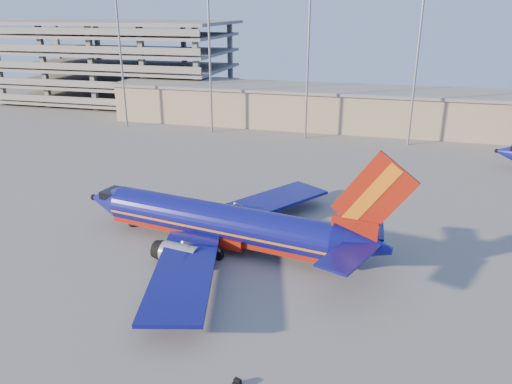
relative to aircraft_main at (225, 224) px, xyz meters
The scene contains 5 objects.
ground 7.41m from the aircraft_main, 41.48° to the left, with size 220.00×220.00×0.00m, color slate.
terminal_building 64.38m from the aircraft_main, 76.38° to the left, with size 122.00×16.00×8.50m.
parking_garage 97.42m from the aircraft_main, 125.88° to the left, with size 62.00×32.00×21.40m.
light_mast_row 53.64m from the aircraft_main, 78.65° to the left, with size 101.60×1.60×28.65m.
aircraft_main is the anchor object (origin of this frame).
Camera 1 is at (11.01, -51.65, 25.07)m, focal length 35.00 mm.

